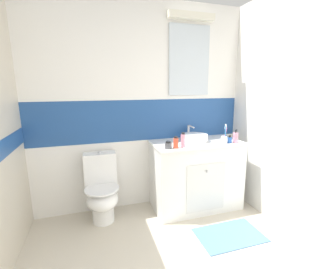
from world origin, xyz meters
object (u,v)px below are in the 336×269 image
(toothbrush_cup, at_px, (224,139))
(sink_basin, at_px, (194,137))
(lotion_bottle_short, at_px, (176,143))
(hair_gel_jar, at_px, (168,145))
(deodorant_spray_can, at_px, (183,140))
(soap_dispenser, at_px, (235,137))
(toilet, at_px, (102,190))
(perfume_flask_small, at_px, (230,139))

(toothbrush_cup, bearing_deg, sink_basin, 143.45)
(lotion_bottle_short, xyz_separation_m, hair_gel_jar, (-0.09, 0.00, -0.02))
(deodorant_spray_can, bearing_deg, soap_dispenser, 0.16)
(soap_dispenser, relative_size, hair_gel_jar, 1.93)
(deodorant_spray_can, bearing_deg, toilet, 165.88)
(toothbrush_cup, bearing_deg, deodorant_spray_can, -179.60)
(sink_basin, bearing_deg, lotion_bottle_short, -144.61)
(lotion_bottle_short, bearing_deg, sink_basin, 35.39)
(toilet, height_order, toothbrush_cup, toothbrush_cup)
(deodorant_spray_can, xyz_separation_m, hair_gel_jar, (-0.18, -0.01, -0.04))
(toilet, distance_m, lotion_bottle_short, 1.00)
(lotion_bottle_short, distance_m, perfume_flask_small, 0.69)
(soap_dispenser, bearing_deg, toothbrush_cup, 179.33)
(deodorant_spray_can, distance_m, hair_gel_jar, 0.18)
(toothbrush_cup, bearing_deg, soap_dispenser, -0.67)
(lotion_bottle_short, height_order, perfume_flask_small, lotion_bottle_short)
(lotion_bottle_short, relative_size, deodorant_spray_can, 0.79)
(lotion_bottle_short, xyz_separation_m, perfume_flask_small, (0.69, 0.02, -0.02))
(sink_basin, distance_m, perfume_flask_small, 0.42)
(hair_gel_jar, bearing_deg, lotion_bottle_short, -3.28)
(lotion_bottle_short, bearing_deg, toilet, 163.14)
(perfume_flask_small, bearing_deg, sink_basin, 149.00)
(deodorant_spray_can, distance_m, perfume_flask_small, 0.60)
(toilet, bearing_deg, lotion_bottle_short, -16.86)
(toothbrush_cup, height_order, perfume_flask_small, toothbrush_cup)
(sink_basin, xyz_separation_m, toilet, (-1.12, 0.01, -0.54))
(toothbrush_cup, xyz_separation_m, deodorant_spray_can, (-0.52, -0.00, 0.02))
(sink_basin, relative_size, toothbrush_cup, 1.60)
(sink_basin, relative_size, toilet, 0.47)
(lotion_bottle_short, bearing_deg, deodorant_spray_can, 11.66)
(sink_basin, bearing_deg, deodorant_spray_can, -138.01)
(lotion_bottle_short, height_order, deodorant_spray_can, deodorant_spray_can)
(toothbrush_cup, relative_size, hair_gel_jar, 2.79)
(deodorant_spray_can, relative_size, perfume_flask_small, 1.82)
(toothbrush_cup, distance_m, deodorant_spray_can, 0.52)
(toilet, relative_size, perfume_flask_small, 8.56)
(toilet, height_order, perfume_flask_small, perfume_flask_small)
(sink_basin, relative_size, deodorant_spray_can, 2.22)
(toilet, xyz_separation_m, perfume_flask_small, (1.48, -0.22, 0.53))
(toothbrush_cup, relative_size, soap_dispenser, 1.45)
(toothbrush_cup, height_order, hair_gel_jar, toothbrush_cup)
(sink_basin, bearing_deg, hair_gel_jar, -151.17)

